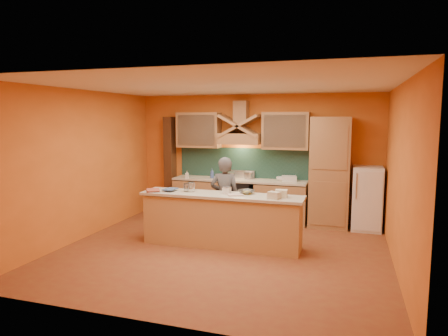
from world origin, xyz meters
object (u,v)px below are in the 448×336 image
(fridge, at_px, (367,198))
(mixing_bowl, at_px, (246,192))
(person, at_px, (225,198))
(stove, at_px, (239,200))
(kitchen_scale, at_px, (227,191))

(fridge, height_order, mixing_bowl, fridge)
(fridge, distance_m, person, 2.96)
(mixing_bowl, bearing_deg, stove, 109.37)
(person, height_order, kitchen_scale, person)
(person, bearing_deg, mixing_bowl, 143.54)
(stove, distance_m, fridge, 2.71)
(stove, height_order, kitchen_scale, kitchen_scale)
(fridge, height_order, kitchen_scale, fridge)
(stove, distance_m, kitchen_scale, 1.93)
(person, height_order, mixing_bowl, person)
(stove, height_order, mixing_bowl, mixing_bowl)
(kitchen_scale, height_order, mixing_bowl, kitchen_scale)
(fridge, bearing_deg, mixing_bowl, -140.10)
(fridge, distance_m, mixing_bowl, 2.74)
(stove, height_order, fridge, fridge)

